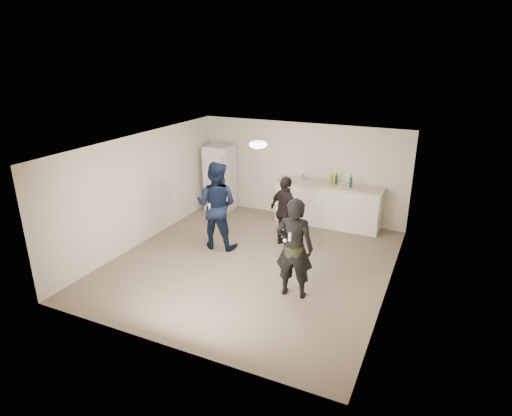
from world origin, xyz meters
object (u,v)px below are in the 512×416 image
at_px(counter, 327,205).
at_px(spectator, 285,212).
at_px(man, 216,205).
at_px(shaker, 303,177).
at_px(woman, 294,248).
at_px(fridge, 220,178).

bearing_deg(counter, spectator, -108.40).
distance_m(man, spectator, 1.54).
distance_m(counter, shaker, 0.95).
bearing_deg(spectator, man, 56.02).
relative_size(counter, shaker, 15.29).
distance_m(shaker, man, 2.62).
height_order(shaker, woman, woman).
bearing_deg(fridge, spectator, -31.23).
relative_size(woman, spectator, 1.14).
relative_size(counter, fridge, 1.44).
relative_size(counter, man, 1.32).
distance_m(shaker, spectator, 1.68).
distance_m(fridge, man, 2.48).
bearing_deg(woman, shaker, -78.42).
bearing_deg(man, spectator, -159.94).
height_order(fridge, spectator, fridge).
distance_m(counter, woman, 3.55).
relative_size(shaker, spectator, 0.10).
bearing_deg(counter, shaker, 176.34).
distance_m(fridge, woman, 4.84).
height_order(fridge, man, man).
bearing_deg(shaker, counter, -3.66).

